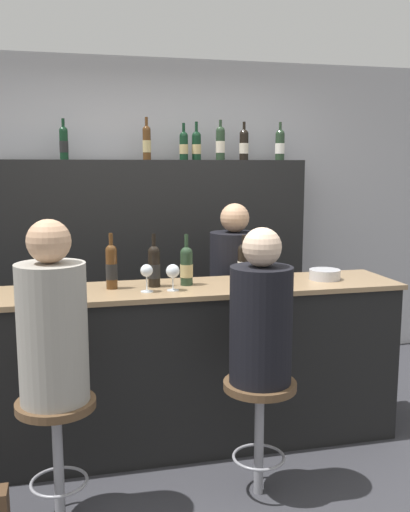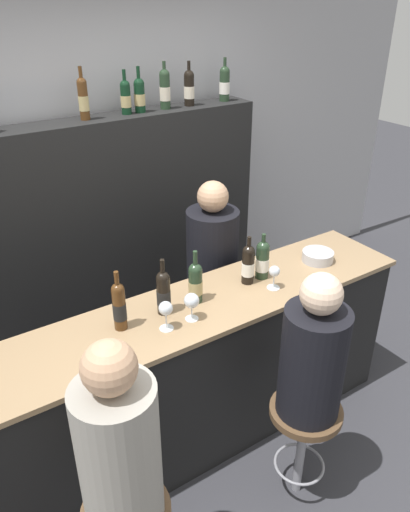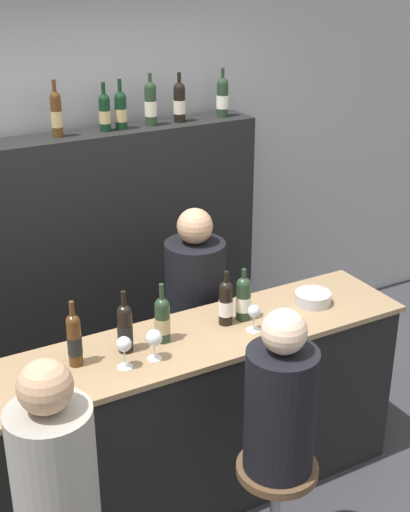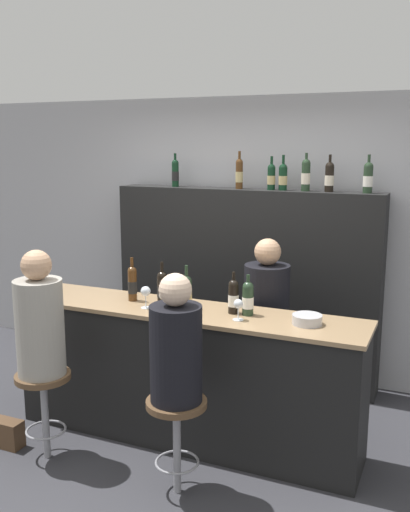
# 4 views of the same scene
# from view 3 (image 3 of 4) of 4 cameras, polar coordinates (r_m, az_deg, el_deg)

# --- Properties ---
(wall_back) EXTENTS (6.40, 0.05, 2.60)m
(wall_back) POSITION_cam_3_polar(r_m,az_deg,el_deg) (4.70, -11.35, 4.41)
(wall_back) COLOR #B2B2B7
(wall_back) RESTS_ON ground_plane
(bar_counter) EXTENTS (2.63, 0.55, 1.01)m
(bar_counter) POSITION_cam_3_polar(r_m,az_deg,el_deg) (3.82, -2.91, -13.58)
(bar_counter) COLOR black
(bar_counter) RESTS_ON ground_plane
(back_bar_cabinet) EXTENTS (2.46, 0.28, 1.77)m
(back_bar_cabinet) POSITION_cam_3_polar(r_m,az_deg,el_deg) (4.66, -10.06, -1.18)
(back_bar_cabinet) COLOR black
(back_bar_cabinet) RESTS_ON ground_plane
(wine_bottle_counter_0) EXTENTS (0.07, 0.07, 0.33)m
(wine_bottle_counter_0) POSITION_cam_3_polar(r_m,az_deg,el_deg) (3.36, -10.41, -6.56)
(wine_bottle_counter_0) COLOR #4C2D14
(wine_bottle_counter_0) RESTS_ON bar_counter
(wine_bottle_counter_1) EXTENTS (0.07, 0.07, 0.32)m
(wine_bottle_counter_1) POSITION_cam_3_polar(r_m,az_deg,el_deg) (3.44, -6.43, -5.71)
(wine_bottle_counter_1) COLOR black
(wine_bottle_counter_1) RESTS_ON bar_counter
(wine_bottle_counter_2) EXTENTS (0.08, 0.08, 0.31)m
(wine_bottle_counter_2) POSITION_cam_3_polar(r_m,az_deg,el_deg) (3.51, -3.37, -5.04)
(wine_bottle_counter_2) COLOR #233823
(wine_bottle_counter_2) RESTS_ON bar_counter
(wine_bottle_counter_3) EXTENTS (0.07, 0.07, 0.30)m
(wine_bottle_counter_3) POSITION_cam_3_polar(r_m,az_deg,el_deg) (3.66, 1.68, -3.71)
(wine_bottle_counter_3) COLOR black
(wine_bottle_counter_3) RESTS_ON bar_counter
(wine_bottle_counter_4) EXTENTS (0.08, 0.08, 0.29)m
(wine_bottle_counter_4) POSITION_cam_3_polar(r_m,az_deg,el_deg) (3.71, 3.09, -3.37)
(wine_bottle_counter_4) COLOR #233823
(wine_bottle_counter_4) RESTS_ON bar_counter
(wine_bottle_backbar_1) EXTENTS (0.07, 0.07, 0.33)m
(wine_bottle_backbar_1) POSITION_cam_3_polar(r_m,az_deg,el_deg) (4.32, -11.81, 11.09)
(wine_bottle_backbar_1) COLOR #4C2D14
(wine_bottle_backbar_1) RESTS_ON back_bar_cabinet
(wine_bottle_backbar_2) EXTENTS (0.07, 0.07, 0.29)m
(wine_bottle_backbar_2) POSITION_cam_3_polar(r_m,az_deg,el_deg) (4.42, -8.04, 11.35)
(wine_bottle_backbar_2) COLOR black
(wine_bottle_backbar_2) RESTS_ON back_bar_cabinet
(wine_bottle_backbar_3) EXTENTS (0.08, 0.08, 0.30)m
(wine_bottle_backbar_3) POSITION_cam_3_polar(r_m,az_deg,el_deg) (4.45, -6.76, 11.54)
(wine_bottle_backbar_3) COLOR black
(wine_bottle_backbar_3) RESTS_ON back_bar_cabinet
(wine_bottle_backbar_4) EXTENTS (0.08, 0.08, 0.32)m
(wine_bottle_backbar_4) POSITION_cam_3_polar(r_m,az_deg,el_deg) (4.53, -4.38, 12.09)
(wine_bottle_backbar_4) COLOR #233823
(wine_bottle_backbar_4) RESTS_ON back_bar_cabinet
(wine_bottle_backbar_5) EXTENTS (0.08, 0.08, 0.31)m
(wine_bottle_backbar_5) POSITION_cam_3_polar(r_m,az_deg,el_deg) (4.62, -2.06, 12.23)
(wine_bottle_backbar_5) COLOR black
(wine_bottle_backbar_5) RESTS_ON back_bar_cabinet
(wine_bottle_backbar_6) EXTENTS (0.08, 0.08, 0.31)m
(wine_bottle_backbar_6) POSITION_cam_3_polar(r_m,az_deg,el_deg) (4.76, 1.40, 12.62)
(wine_bottle_backbar_6) COLOR #233823
(wine_bottle_backbar_6) RESTS_ON back_bar_cabinet
(wine_glass_0) EXTENTS (0.07, 0.07, 0.16)m
(wine_glass_0) POSITION_cam_3_polar(r_m,az_deg,el_deg) (3.32, -6.51, -7.12)
(wine_glass_0) COLOR silver
(wine_glass_0) RESTS_ON bar_counter
(wine_glass_1) EXTENTS (0.08, 0.08, 0.16)m
(wine_glass_1) POSITION_cam_3_polar(r_m,az_deg,el_deg) (3.37, -4.11, -6.60)
(wine_glass_1) COLOR silver
(wine_glass_1) RESTS_ON bar_counter
(wine_glass_2) EXTENTS (0.08, 0.08, 0.14)m
(wine_glass_2) POSITION_cam_3_polar(r_m,az_deg,el_deg) (3.61, 3.93, -4.55)
(wine_glass_2) COLOR silver
(wine_glass_2) RESTS_ON bar_counter
(metal_bowl) EXTENTS (0.20, 0.20, 0.06)m
(metal_bowl) POSITION_cam_3_polar(r_m,az_deg,el_deg) (3.95, 8.63, -3.34)
(metal_bowl) COLOR #B7B7BC
(metal_bowl) RESTS_ON bar_counter
(guest_seated_left) EXTENTS (0.32, 0.32, 0.87)m
(guest_seated_left) POSITION_cam_3_polar(r_m,az_deg,el_deg) (2.84, -11.96, -16.68)
(guest_seated_left) COLOR gray
(guest_seated_left) RESTS_ON bar_stool_left
(bar_stool_right) EXTENTS (0.38, 0.38, 0.62)m
(bar_stool_right) POSITION_cam_3_polar(r_m,az_deg,el_deg) (3.51, 5.72, -17.97)
(bar_stool_right) COLOR gray
(bar_stool_right) RESTS_ON ground_plane
(guest_seated_right) EXTENTS (0.32, 0.32, 0.80)m
(guest_seated_right) POSITION_cam_3_polar(r_m,az_deg,el_deg) (3.21, 6.06, -11.55)
(guest_seated_right) COLOR black
(guest_seated_right) RESTS_ON bar_stool_right
(bartender) EXTENTS (0.35, 0.35, 1.47)m
(bartender) POSITION_cam_3_polar(r_m,az_deg,el_deg) (4.30, -0.77, -6.26)
(bartender) COLOR black
(bartender) RESTS_ON ground_plane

